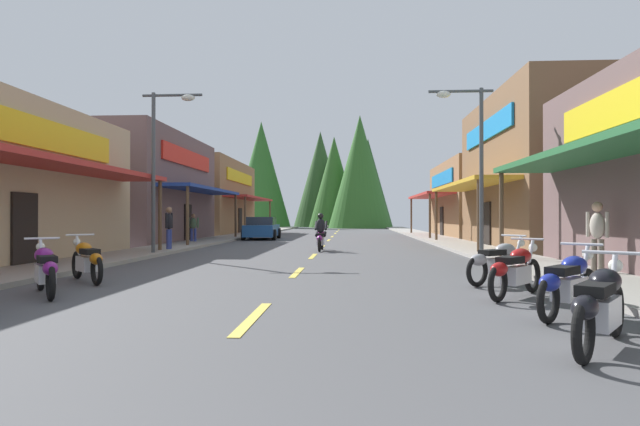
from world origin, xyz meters
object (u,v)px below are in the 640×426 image
Objects in this scene: motorcycle_parked_right_3 at (499,261)px; rider_cruising_lead at (321,235)px; streetlamp_right at (471,146)px; motorcycle_parked_left_2 at (45,269)px; pedestrian_strolling at (597,233)px; streetlamp_left at (163,148)px; motorcycle_parked_right_0 at (600,305)px; motorcycle_parked_right_2 at (515,270)px; motorcycle_parked_left_3 at (87,260)px; parked_car_curbside at (262,228)px; pedestrian_waiting at (193,226)px; pedestrian_browsing at (169,226)px; motorcycle_parked_right_1 at (568,283)px.

rider_cruising_lead reaches higher than motorcycle_parked_right_3.
streetlamp_right is 7.71m from motorcycle_parked_right_3.
motorcycle_parked_left_2 is 11.93m from pedestrian_strolling.
motorcycle_parked_left_2 is 0.98× the size of pedestrian_strolling.
streetlamp_left reaches higher than motorcycle_parked_right_3.
motorcycle_parked_right_2 is at bearing 32.83° from motorcycle_parked_right_0.
rider_cruising_lead is at bearing -66.10° from motorcycle_parked_left_3.
motorcycle_parked_left_2 is at bearing 154.62° from motorcycle_parked_right_3.
streetlamp_right is 6.32m from pedestrian_strolling.
motorcycle_parked_left_3 is 21.09m from parked_car_curbside.
motorcycle_parked_right_3 is 19.39m from pedestrian_waiting.
rider_cruising_lead is 0.49× the size of parked_car_curbside.
motorcycle_parked_right_3 and motorcycle_parked_left_3 have the same top height.
pedestrian_browsing is 15.26m from pedestrian_strolling.
motorcycle_parked_right_2 is at bearing -135.83° from motorcycle_parked_right_3.
pedestrian_browsing is (-1.56, 9.42, 0.58)m from motorcycle_parked_left_3.
streetlamp_left is 3.47× the size of motorcycle_parked_right_2.
parked_car_curbside is at bearing -43.33° from motorcycle_parked_left_3.
pedestrian_strolling is at bearing -140.37° from rider_cruising_lead.
motorcycle_parked_right_2 is 12.77m from rider_cruising_lead.
streetlamp_right is at bearing 36.38° from motorcycle_parked_right_1.
rider_cruising_lead reaches higher than motorcycle_parked_left_2.
motorcycle_parked_left_3 is at bearing -81.67° from streetlamp_left.
streetlamp_right is 2.73× the size of rider_cruising_lead.
motorcycle_parked_right_3 is at bearing -159.82° from parked_car_curbside.
motorcycle_parked_right_1 and motorcycle_parked_right_2 have the same top height.
streetlamp_right is 1.34× the size of parked_car_curbside.
pedestrian_browsing reaches higher than parked_car_curbside.
motorcycle_parked_left_2 is at bearing 177.83° from pedestrian_waiting.
motorcycle_parked_right_1 is 1.05× the size of pedestrian_waiting.
streetlamp_left is 3.33× the size of pedestrian_strolling.
motorcycle_parked_right_1 is at bearing -162.86° from parked_car_curbside.
streetlamp_right is 9.39m from motorcycle_parked_right_2.
motorcycle_parked_right_1 is 16.50m from pedestrian_browsing.
motorcycle_parked_right_1 and motorcycle_parked_left_2 have the same top height.
motorcycle_parked_right_1 is at bearing 29.54° from pedestrian_strolling.
pedestrian_browsing is at bearing 70.73° from motorcycle_parked_right_0.
motorcycle_parked_right_1 is (0.43, 1.88, 0.00)m from motorcycle_parked_right_0.
pedestrian_waiting is (-11.24, 17.45, 0.42)m from motorcycle_parked_right_2.
motorcycle_parked_left_3 is at bearing 119.19° from motorcycle_parked_right_2.
streetlamp_right reaches higher than pedestrian_strolling.
parked_car_curbside reaches higher than motorcycle_parked_right_2.
pedestrian_waiting is 20.02m from pedestrian_strolling.
rider_cruising_lead reaches higher than motorcycle_parked_right_0.
motorcycle_parked_right_1 is at bearing -129.24° from motorcycle_parked_right_3.
streetlamp_right is at bearing -136.33° from pedestrian_waiting.
motorcycle_parked_right_1 is 25.94m from parked_car_curbside.
motorcycle_parked_right_2 is at bearing -42.87° from streetlamp_left.
pedestrian_browsing reaches higher than motorcycle_parked_right_1.
pedestrian_browsing is (-10.24, 11.02, 0.58)m from motorcycle_parked_right_2.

